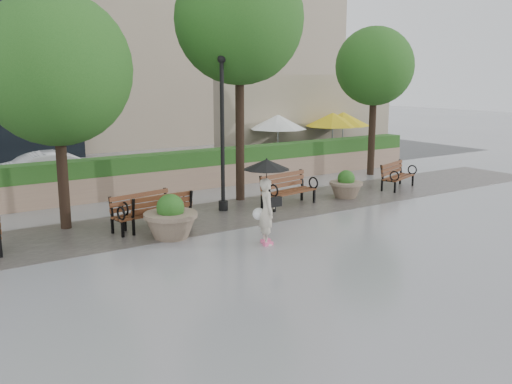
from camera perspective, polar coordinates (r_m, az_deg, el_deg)
ground at (r=13.91m, az=0.82°, el=-5.08°), size 100.00×100.00×0.00m
cobble_strip at (r=16.38m, az=-5.17°, el=-2.54°), size 28.00×3.20×0.01m
hedge_wall at (r=19.77m, az=-10.80°, el=1.72°), size 24.00×0.80×1.35m
cafe_wall at (r=27.11m, az=5.36°, el=7.36°), size 10.00×0.60×4.00m
cafe_hedge at (r=25.29m, az=7.57°, el=3.47°), size 8.00×0.50×0.90m
asphalt_street at (r=23.57m, az=-14.59°, el=1.49°), size 40.00×7.00×0.00m
bench_1 at (r=15.27m, az=-10.99°, el=-2.67°), size 1.87×1.01×0.95m
bench_2 at (r=15.33m, az=-9.71°, el=-2.57°), size 1.82×0.83×0.95m
bench_3 at (r=17.68m, az=3.28°, el=-0.47°), size 1.98×1.05×1.01m
bench_4 at (r=21.01m, az=13.97°, el=1.07°), size 1.84×1.22×0.92m
planter_left at (r=14.34m, az=-8.52°, el=-2.88°), size 1.34×1.34×1.12m
planter_right at (r=19.08m, az=8.98°, el=0.50°), size 1.10×1.10×0.93m
lamppost at (r=16.81m, az=-3.37°, el=4.86°), size 0.28×0.28×4.56m
tree_0 at (r=15.60m, az=-18.93°, el=11.16°), size 3.89×3.87×6.08m
tree_1 at (r=18.36m, az=-1.40°, el=16.39°), size 4.00×4.00×7.67m
tree_2 at (r=23.62m, az=11.90°, el=11.92°), size 3.22×3.09×5.88m
patio_umb_white at (r=24.79m, az=2.21°, el=6.98°), size 2.50×2.50×2.30m
patio_umb_yellow_a at (r=26.32m, az=7.69°, el=7.16°), size 2.50×2.50×2.30m
patio_umb_yellow_b at (r=26.78m, az=8.72°, el=7.20°), size 2.50×2.50×2.30m
car_right at (r=21.64m, az=-18.91°, el=2.13°), size 4.06×1.52×1.32m
pedestrian at (r=13.53m, az=1.06°, el=-0.11°), size 1.12×1.12×2.05m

